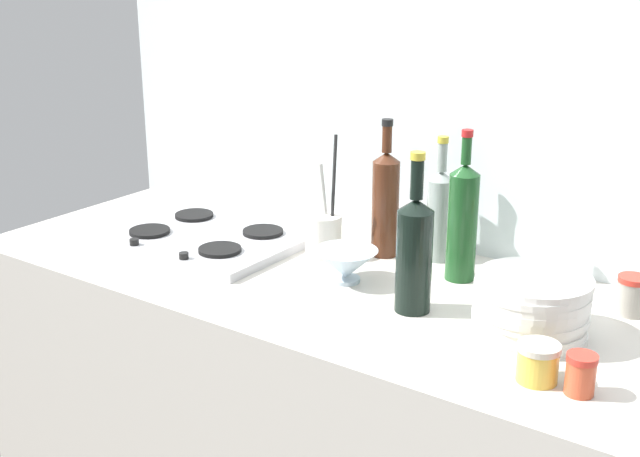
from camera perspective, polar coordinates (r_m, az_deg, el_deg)
The scene contains 13 objects.
counter_block at distance 2.22m, azimuth 0.00°, elevation -14.09°, with size 1.80×0.70×0.90m, color beige.
backsplash_panel at distance 2.22m, azimuth 5.71°, elevation 8.20°, with size 1.90×0.06×2.50m, color silver.
stovetop_hob at distance 2.26m, azimuth -7.78°, elevation -0.57°, with size 0.50×0.38×0.04m.
plate_stack at distance 1.74m, azimuth 14.24°, elevation -5.15°, with size 0.24×0.24×0.13m.
wine_bottle_leftmost at distance 1.97m, azimuth 9.72°, elevation 0.56°, with size 0.07×0.07×0.36m.
wine_bottle_mid_left at distance 2.10m, azimuth 8.18°, elevation 1.08°, with size 0.06×0.06×0.32m.
wine_bottle_mid_right at distance 1.79m, azimuth 6.46°, elevation -1.59°, with size 0.08×0.08×0.35m.
wine_bottle_rightmost at distance 2.11m, azimuth 4.49°, elevation 1.84°, with size 0.07×0.07×0.35m.
mixing_bowl at distance 1.96m, azimuth 1.78°, elevation -2.46°, with size 0.15×0.15×0.08m.
utensil_crock at distance 2.12m, azimuth 0.25°, elevation -0.36°, with size 0.09×0.09×0.31m.
condiment_jar_front at distance 1.58m, azimuth 14.67°, elevation -8.84°, with size 0.08×0.08×0.07m.
condiment_jar_rear at distance 1.91m, azimuth 20.54°, elevation -4.29°, with size 0.07×0.07×0.09m.
condiment_jar_spare at distance 1.56m, azimuth 17.39°, elevation -9.48°, with size 0.06×0.06×0.08m.
Camera 1 is at (1.08, -1.53, 1.65)m, focal length 46.81 mm.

